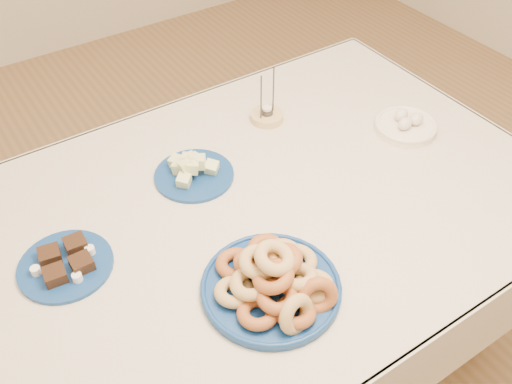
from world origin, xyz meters
TOP-DOWN VIEW (x-y plane):
  - ground at (0.00, 0.00)m, footprint 5.00×5.00m
  - dining_table at (0.00, 0.00)m, footprint 1.71×1.11m
  - donut_platter at (-0.09, -0.26)m, footprint 0.34×0.34m
  - melon_plate at (-0.05, 0.19)m, footprint 0.27×0.27m
  - brownie_plate at (-0.46, 0.07)m, footprint 0.25×0.25m
  - candle_holder at (0.27, 0.30)m, footprint 0.13×0.13m
  - egg_bowl at (0.59, 0.02)m, footprint 0.22×0.22m

SIDE VIEW (x-z plane):
  - ground at x=0.00m, z-range 0.00..0.00m
  - dining_table at x=0.00m, z-range 0.27..1.02m
  - brownie_plate at x=-0.46m, z-range 0.74..0.78m
  - candle_holder at x=0.27m, z-range 0.68..0.85m
  - egg_bowl at x=0.59m, z-range 0.74..0.80m
  - melon_plate at x=-0.05m, z-range 0.73..0.81m
  - donut_platter at x=-0.09m, z-range 0.71..0.86m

